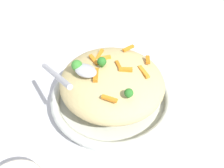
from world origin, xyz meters
The scene contains 17 objects.
ground_plane centered at (0.00, 0.00, 0.00)m, with size 2.40×2.40×0.00m, color silver.
serving_bowl centered at (0.00, 0.00, 0.03)m, with size 0.32×0.32×0.05m.
pasta_mound centered at (0.00, 0.00, 0.09)m, with size 0.26×0.26×0.09m, color #D1BA7A.
carrot_piece_0 centered at (-0.02, -0.04, 0.14)m, with size 0.04×0.01×0.01m, color orange.
carrot_piece_1 centered at (0.01, 0.01, 0.14)m, with size 0.03×0.01×0.01m, color orange.
carrot_piece_2 centered at (-0.05, 0.00, 0.13)m, with size 0.04×0.01×0.01m, color orange.
carrot_piece_3 centered at (0.05, -0.08, 0.13)m, with size 0.03×0.01×0.01m, color orange.
carrot_piece_4 centered at (0.07, 0.03, 0.13)m, with size 0.04×0.01×0.01m, color orange.
carrot_piece_5 centered at (-0.06, 0.03, 0.13)m, with size 0.04×0.01×0.01m, color orange.
carrot_piece_6 centered at (-0.01, 0.09, 0.13)m, with size 0.03×0.01×0.01m, color orange.
carrot_piece_7 centered at (0.03, 0.01, 0.14)m, with size 0.03×0.01×0.01m, color orange.
carrot_piece_8 centered at (0.05, 0.08, 0.13)m, with size 0.03×0.01×0.01m, color orange.
carrot_piece_9 centered at (-0.03, 0.02, 0.14)m, with size 0.03×0.01×0.01m, color orange.
broccoli_floret_0 centered at (-0.06, -0.05, 0.15)m, with size 0.03×0.03×0.03m.
broccoli_floret_1 centered at (0.08, -0.05, 0.14)m, with size 0.02×0.02×0.02m.
broccoli_floret_2 centered at (-0.02, -0.01, 0.15)m, with size 0.02×0.02×0.03m.
serving_spoon centered at (-0.05, -0.07, 0.15)m, with size 0.14×0.12×0.06m.
Camera 1 is at (0.23, -0.34, 0.50)m, focal length 37.67 mm.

